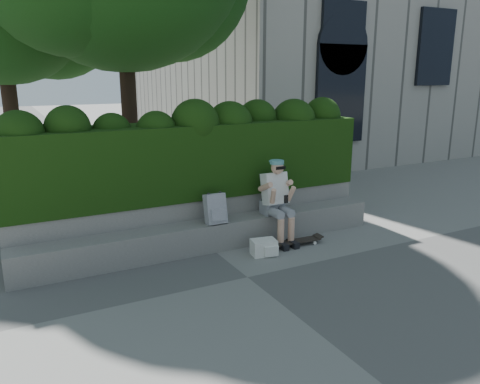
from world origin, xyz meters
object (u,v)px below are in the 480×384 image
person (277,198)px  backpack_plaid (215,209)px  backpack_ground (264,247)px  skateboard (297,241)px

person → backpack_plaid: person is taller
person → backpack_ground: 0.92m
backpack_plaid → skateboard: bearing=-18.6°
skateboard → backpack_plaid: (-1.28, 0.43, 0.62)m
person → skateboard: 0.79m
skateboard → backpack_plaid: bearing=164.5°
person → backpack_ground: person is taller
person → backpack_ground: bearing=-138.0°
backpack_plaid → backpack_ground: 0.97m
person → skateboard: bearing=-59.4°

